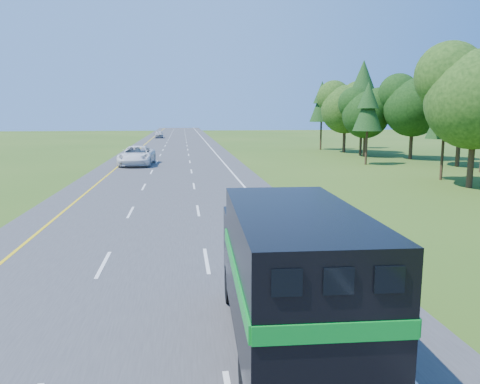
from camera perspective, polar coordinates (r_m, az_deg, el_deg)
The scene contains 5 objects.
road at distance 55.66m, azimuth -8.08°, elevation 3.94°, with size 15.00×260.00×0.04m, color #38383A.
lane_markings at distance 55.66m, azimuth -8.08°, elevation 3.97°, with size 11.15×260.00×0.01m.
horse_truck at distance 10.20m, azimuth 5.99°, elevation -10.22°, with size 2.67×7.83×3.43m.
white_suv at distance 50.10m, azimuth -12.45°, elevation 4.36°, with size 3.28×7.12×1.98m, color white.
far_car at distance 106.67m, azimuth -9.85°, elevation 6.94°, with size 1.88×4.67×1.59m, color #AFB0B6.
Camera 1 is at (1.04, -5.40, 5.31)m, focal length 35.00 mm.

